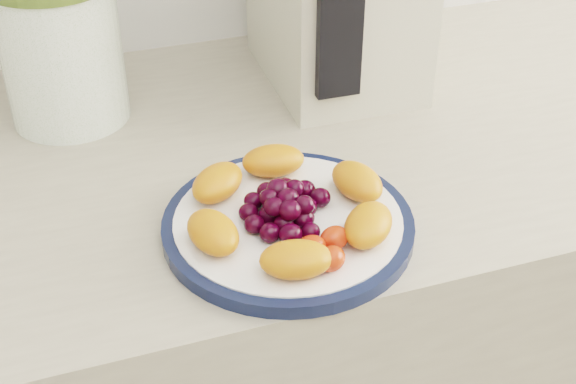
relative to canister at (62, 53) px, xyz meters
name	(u,v)px	position (x,y,z in m)	size (l,w,h in m)	color
plate_rim	(288,226)	(0.18, -0.31, -0.08)	(0.26, 0.26, 0.01)	#111A38
plate_face	(288,225)	(0.18, -0.31, -0.08)	(0.23, 0.23, 0.02)	white
canister	(62,53)	(0.00, 0.00, 0.00)	(0.15, 0.15, 0.17)	#477429
appliance_panel	(340,3)	(0.31, -0.13, 0.07)	(0.05, 0.02, 0.23)	black
fruit_plate	(289,208)	(0.18, -0.32, -0.05)	(0.22, 0.22, 0.04)	#CF5F1B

